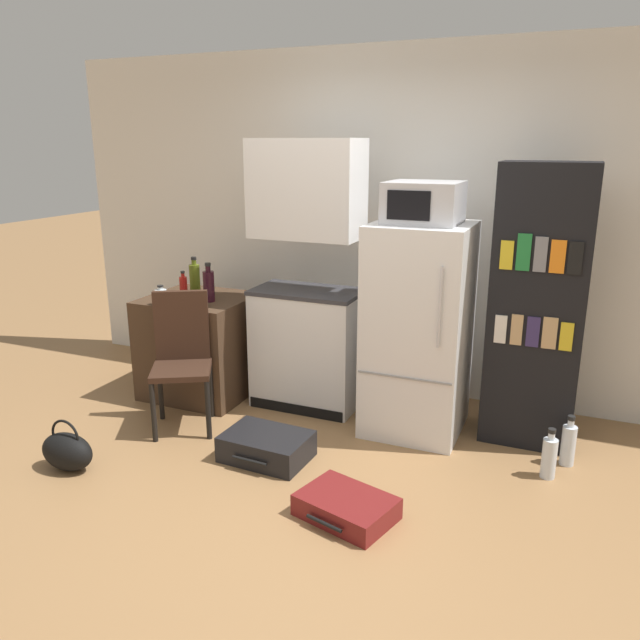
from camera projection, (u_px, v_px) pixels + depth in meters
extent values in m
plane|color=olive|center=(302.00, 511.00, 3.45)|extent=(24.00, 24.00, 0.00)
cube|color=white|center=(432.00, 227.00, 4.78)|extent=(6.40, 0.10, 2.67)
cube|color=#422D1E|center=(201.00, 346.00, 4.98)|extent=(0.79, 0.73, 0.80)
cube|color=white|center=(308.00, 349.00, 4.76)|extent=(0.79, 0.46, 0.88)
cube|color=#333338|center=(307.00, 292.00, 4.63)|extent=(0.81, 0.47, 0.03)
cube|color=white|center=(307.00, 189.00, 4.42)|extent=(0.79, 0.39, 0.70)
cube|color=black|center=(295.00, 409.00, 4.66)|extent=(0.76, 0.01, 0.08)
cube|color=white|center=(418.00, 330.00, 4.27)|extent=(0.65, 0.65, 1.46)
cube|color=gray|center=(404.00, 378.00, 4.04)|extent=(0.63, 0.01, 0.01)
cylinder|color=silver|center=(440.00, 308.00, 3.81)|extent=(0.02, 0.02, 0.51)
cube|color=#B7B7BC|center=(424.00, 203.00, 4.03)|extent=(0.47, 0.44, 0.27)
cube|color=black|center=(408.00, 205.00, 3.85)|extent=(0.27, 0.01, 0.18)
cube|color=black|center=(537.00, 308.00, 4.05)|extent=(0.59, 0.38, 1.85)
cube|color=silver|center=(500.00, 329.00, 3.99)|extent=(0.07, 0.01, 0.18)
cube|color=tan|center=(517.00, 330.00, 3.95)|extent=(0.07, 0.01, 0.20)
cube|color=#332856|center=(533.00, 332.00, 3.91)|extent=(0.08, 0.01, 0.19)
cube|color=tan|center=(550.00, 333.00, 3.87)|extent=(0.09, 0.01, 0.20)
cube|color=gold|center=(566.00, 337.00, 3.84)|extent=(0.08, 0.01, 0.18)
cube|color=gold|center=(507.00, 255.00, 3.86)|extent=(0.08, 0.01, 0.18)
cube|color=#1E7033|center=(524.00, 252.00, 3.81)|extent=(0.08, 0.01, 0.23)
cube|color=slate|center=(541.00, 254.00, 3.78)|extent=(0.07, 0.01, 0.21)
cube|color=orange|center=(558.00, 257.00, 3.74)|extent=(0.09, 0.01, 0.20)
cube|color=black|center=(575.00, 258.00, 3.70)|extent=(0.08, 0.01, 0.20)
cylinder|color=black|center=(209.00, 286.00, 4.71)|extent=(0.09, 0.09, 0.23)
cylinder|color=black|center=(208.00, 269.00, 4.67)|extent=(0.04, 0.04, 0.04)
cylinder|color=black|center=(208.00, 264.00, 4.67)|extent=(0.04, 0.04, 0.02)
cylinder|color=#566619|center=(195.00, 278.00, 5.01)|extent=(0.08, 0.08, 0.22)
cylinder|color=#566619|center=(194.00, 262.00, 4.97)|extent=(0.04, 0.04, 0.04)
cylinder|color=black|center=(194.00, 258.00, 4.96)|extent=(0.04, 0.04, 0.02)
cylinder|color=#AD1914|center=(184.00, 288.00, 4.82)|extent=(0.06, 0.06, 0.17)
cylinder|color=#AD1914|center=(183.00, 275.00, 4.80)|extent=(0.03, 0.03, 0.03)
cylinder|color=black|center=(183.00, 272.00, 4.79)|extent=(0.03, 0.03, 0.02)
cylinder|color=silver|center=(161.00, 297.00, 4.63)|extent=(0.09, 0.09, 0.12)
cylinder|color=silver|center=(160.00, 288.00, 4.61)|extent=(0.04, 0.04, 0.02)
cylinder|color=black|center=(160.00, 286.00, 4.60)|extent=(0.04, 0.04, 0.01)
cylinder|color=silver|center=(198.00, 305.00, 4.55)|extent=(0.14, 0.14, 0.04)
cylinder|color=black|center=(153.00, 413.00, 4.20)|extent=(0.04, 0.04, 0.42)
cylinder|color=black|center=(208.00, 410.00, 4.23)|extent=(0.04, 0.04, 0.42)
cylinder|color=black|center=(161.00, 392.00, 4.54)|extent=(0.04, 0.04, 0.42)
cylinder|color=black|center=(211.00, 390.00, 4.58)|extent=(0.04, 0.04, 0.42)
cube|color=#331E14|center=(182.00, 370.00, 4.32)|extent=(0.54, 0.54, 0.04)
cube|color=#331E14|center=(182.00, 325.00, 4.42)|extent=(0.36, 0.23, 0.50)
cube|color=maroon|center=(346.00, 507.00, 3.38)|extent=(0.58, 0.47, 0.12)
cylinder|color=black|center=(324.00, 523.00, 3.23)|extent=(0.22, 0.08, 0.02)
cube|color=black|center=(267.00, 446.00, 4.00)|extent=(0.56, 0.41, 0.17)
cylinder|color=black|center=(249.00, 461.00, 3.82)|extent=(0.24, 0.03, 0.02)
ellipsoid|color=black|center=(67.00, 452.00, 3.86)|extent=(0.36, 0.20, 0.24)
torus|color=black|center=(65.00, 436.00, 3.83)|extent=(0.21, 0.02, 0.21)
cylinder|color=silver|center=(549.00, 458.00, 3.77)|extent=(0.09, 0.09, 0.25)
cylinder|color=silver|center=(551.00, 436.00, 3.73)|extent=(0.04, 0.04, 0.05)
cylinder|color=black|center=(552.00, 431.00, 3.72)|extent=(0.05, 0.05, 0.03)
cylinder|color=silver|center=(568.00, 446.00, 3.92)|extent=(0.09, 0.09, 0.26)
cylinder|color=silver|center=(571.00, 423.00, 3.88)|extent=(0.04, 0.04, 0.05)
cylinder|color=black|center=(572.00, 418.00, 3.87)|extent=(0.05, 0.05, 0.03)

